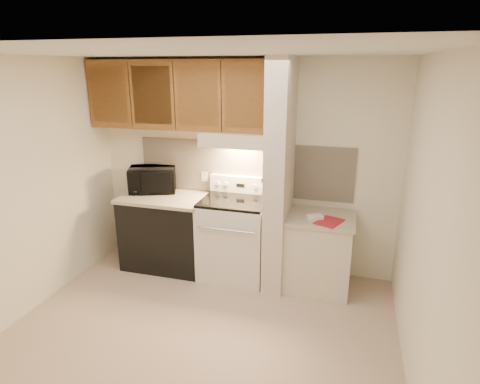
% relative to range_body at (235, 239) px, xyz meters
% --- Properties ---
extents(floor, '(3.60, 3.60, 0.00)m').
position_rel_range_body_xyz_m(floor, '(0.00, -1.16, -0.46)').
color(floor, '#C2A691').
rests_on(floor, ground).
extents(ceiling, '(3.60, 3.60, 0.00)m').
position_rel_range_body_xyz_m(ceiling, '(0.00, -1.16, 2.04)').
color(ceiling, white).
rests_on(ceiling, wall_back).
extents(wall_back, '(3.60, 2.50, 0.02)m').
position_rel_range_body_xyz_m(wall_back, '(0.00, 0.34, 0.79)').
color(wall_back, white).
rests_on(wall_back, floor).
extents(wall_left, '(0.02, 3.00, 2.50)m').
position_rel_range_body_xyz_m(wall_left, '(-1.80, -1.16, 0.79)').
color(wall_left, white).
rests_on(wall_left, floor).
extents(wall_right, '(0.02, 3.00, 2.50)m').
position_rel_range_body_xyz_m(wall_right, '(1.80, -1.16, 0.79)').
color(wall_right, white).
rests_on(wall_right, floor).
extents(backsplash, '(2.60, 0.02, 0.63)m').
position_rel_range_body_xyz_m(backsplash, '(0.00, 0.33, 0.78)').
color(backsplash, beige).
rests_on(backsplash, wall_back).
extents(range_body, '(0.76, 0.65, 0.92)m').
position_rel_range_body_xyz_m(range_body, '(0.00, 0.00, 0.00)').
color(range_body, silver).
rests_on(range_body, floor).
extents(oven_window, '(0.50, 0.01, 0.30)m').
position_rel_range_body_xyz_m(oven_window, '(0.00, -0.32, 0.04)').
color(oven_window, black).
rests_on(oven_window, range_body).
extents(oven_handle, '(0.65, 0.02, 0.02)m').
position_rel_range_body_xyz_m(oven_handle, '(0.00, -0.35, 0.26)').
color(oven_handle, silver).
rests_on(oven_handle, range_body).
extents(cooktop, '(0.74, 0.64, 0.03)m').
position_rel_range_body_xyz_m(cooktop, '(0.00, 0.00, 0.48)').
color(cooktop, black).
rests_on(cooktop, range_body).
extents(range_backguard, '(0.76, 0.08, 0.20)m').
position_rel_range_body_xyz_m(range_backguard, '(0.00, 0.28, 0.59)').
color(range_backguard, silver).
rests_on(range_backguard, range_body).
extents(range_display, '(0.10, 0.01, 0.04)m').
position_rel_range_body_xyz_m(range_display, '(0.00, 0.24, 0.59)').
color(range_display, black).
rests_on(range_display, range_backguard).
extents(range_knob_left_outer, '(0.05, 0.02, 0.05)m').
position_rel_range_body_xyz_m(range_knob_left_outer, '(-0.28, 0.24, 0.59)').
color(range_knob_left_outer, silver).
rests_on(range_knob_left_outer, range_backguard).
extents(range_knob_left_inner, '(0.05, 0.02, 0.05)m').
position_rel_range_body_xyz_m(range_knob_left_inner, '(-0.18, 0.24, 0.59)').
color(range_knob_left_inner, silver).
rests_on(range_knob_left_inner, range_backguard).
extents(range_knob_right_inner, '(0.05, 0.02, 0.05)m').
position_rel_range_body_xyz_m(range_knob_right_inner, '(0.18, 0.24, 0.59)').
color(range_knob_right_inner, silver).
rests_on(range_knob_right_inner, range_backguard).
extents(range_knob_right_outer, '(0.05, 0.02, 0.05)m').
position_rel_range_body_xyz_m(range_knob_right_outer, '(0.28, 0.24, 0.59)').
color(range_knob_right_outer, silver).
rests_on(range_knob_right_outer, range_backguard).
extents(dishwasher_front, '(1.00, 0.63, 0.87)m').
position_rel_range_body_xyz_m(dishwasher_front, '(-0.88, 0.01, -0.03)').
color(dishwasher_front, black).
rests_on(dishwasher_front, floor).
extents(left_countertop, '(1.04, 0.67, 0.04)m').
position_rel_range_body_xyz_m(left_countertop, '(-0.88, 0.01, 0.43)').
color(left_countertop, '#BDAD93').
rests_on(left_countertop, dishwasher_front).
extents(spoon_rest, '(0.25, 0.09, 0.02)m').
position_rel_range_body_xyz_m(spoon_rest, '(-1.23, 0.09, 0.46)').
color(spoon_rest, black).
rests_on(spoon_rest, left_countertop).
extents(teal_jar, '(0.10, 0.10, 0.10)m').
position_rel_range_body_xyz_m(teal_jar, '(-1.23, 0.23, 0.50)').
color(teal_jar, '#266161').
rests_on(teal_jar, left_countertop).
extents(outlet, '(0.08, 0.01, 0.12)m').
position_rel_range_body_xyz_m(outlet, '(-0.48, 0.32, 0.64)').
color(outlet, beige).
rests_on(outlet, backsplash).
extents(microwave, '(0.65, 0.55, 0.31)m').
position_rel_range_body_xyz_m(microwave, '(-1.10, 0.15, 0.60)').
color(microwave, black).
rests_on(microwave, left_countertop).
extents(partition_pillar, '(0.22, 0.70, 2.50)m').
position_rel_range_body_xyz_m(partition_pillar, '(0.51, -0.01, 0.79)').
color(partition_pillar, beige).
rests_on(partition_pillar, floor).
extents(pillar_trim, '(0.01, 0.70, 0.04)m').
position_rel_range_body_xyz_m(pillar_trim, '(0.39, -0.01, 0.84)').
color(pillar_trim, brown).
rests_on(pillar_trim, partition_pillar).
extents(knife_strip, '(0.02, 0.42, 0.04)m').
position_rel_range_body_xyz_m(knife_strip, '(0.39, -0.06, 0.86)').
color(knife_strip, black).
rests_on(knife_strip, partition_pillar).
extents(knife_blade_a, '(0.01, 0.03, 0.16)m').
position_rel_range_body_xyz_m(knife_blade_a, '(0.38, -0.22, 0.76)').
color(knife_blade_a, silver).
rests_on(knife_blade_a, knife_strip).
extents(knife_handle_a, '(0.02, 0.02, 0.10)m').
position_rel_range_body_xyz_m(knife_handle_a, '(0.38, -0.21, 0.91)').
color(knife_handle_a, black).
rests_on(knife_handle_a, knife_strip).
extents(knife_blade_b, '(0.01, 0.04, 0.18)m').
position_rel_range_body_xyz_m(knife_blade_b, '(0.38, -0.13, 0.75)').
color(knife_blade_b, silver).
rests_on(knife_blade_b, knife_strip).
extents(knife_handle_b, '(0.02, 0.02, 0.10)m').
position_rel_range_body_xyz_m(knife_handle_b, '(0.38, -0.14, 0.91)').
color(knife_handle_b, black).
rests_on(knife_handle_b, knife_strip).
extents(knife_blade_c, '(0.01, 0.04, 0.20)m').
position_rel_range_body_xyz_m(knife_blade_c, '(0.38, -0.05, 0.74)').
color(knife_blade_c, silver).
rests_on(knife_blade_c, knife_strip).
extents(knife_handle_c, '(0.02, 0.02, 0.10)m').
position_rel_range_body_xyz_m(knife_handle_c, '(0.38, -0.04, 0.91)').
color(knife_handle_c, black).
rests_on(knife_handle_c, knife_strip).
extents(knife_blade_d, '(0.01, 0.04, 0.16)m').
position_rel_range_body_xyz_m(knife_blade_d, '(0.38, 0.03, 0.76)').
color(knife_blade_d, silver).
rests_on(knife_blade_d, knife_strip).
extents(knife_handle_d, '(0.02, 0.02, 0.10)m').
position_rel_range_body_xyz_m(knife_handle_d, '(0.38, 0.03, 0.91)').
color(knife_handle_d, black).
rests_on(knife_handle_d, knife_strip).
extents(knife_blade_e, '(0.01, 0.04, 0.18)m').
position_rel_range_body_xyz_m(knife_blade_e, '(0.38, 0.10, 0.75)').
color(knife_blade_e, silver).
rests_on(knife_blade_e, knife_strip).
extents(knife_handle_e, '(0.02, 0.02, 0.10)m').
position_rel_range_body_xyz_m(knife_handle_e, '(0.38, 0.12, 0.91)').
color(knife_handle_e, black).
rests_on(knife_handle_e, knife_strip).
extents(oven_mitt, '(0.03, 0.10, 0.24)m').
position_rel_range_body_xyz_m(oven_mitt, '(0.38, 0.17, 0.69)').
color(oven_mitt, slate).
rests_on(oven_mitt, partition_pillar).
extents(right_cab_base, '(0.70, 0.60, 0.81)m').
position_rel_range_body_xyz_m(right_cab_base, '(0.97, -0.01, -0.06)').
color(right_cab_base, beige).
rests_on(right_cab_base, floor).
extents(right_countertop, '(0.74, 0.64, 0.04)m').
position_rel_range_body_xyz_m(right_countertop, '(0.97, -0.01, 0.37)').
color(right_countertop, '#BDAD93').
rests_on(right_countertop, right_cab_base).
extents(red_folder, '(0.32, 0.37, 0.01)m').
position_rel_range_body_xyz_m(red_folder, '(1.07, -0.16, 0.40)').
color(red_folder, '#AA1E27').
rests_on(red_folder, right_countertop).
extents(white_box, '(0.19, 0.16, 0.04)m').
position_rel_range_body_xyz_m(white_box, '(0.92, -0.11, 0.41)').
color(white_box, white).
rests_on(white_box, right_countertop).
extents(range_hood, '(0.78, 0.44, 0.15)m').
position_rel_range_body_xyz_m(range_hood, '(0.00, 0.12, 1.17)').
color(range_hood, beige).
rests_on(range_hood, upper_cabinets).
extents(hood_lip, '(0.78, 0.04, 0.06)m').
position_rel_range_body_xyz_m(hood_lip, '(0.00, -0.08, 1.12)').
color(hood_lip, beige).
rests_on(hood_lip, range_hood).
extents(upper_cabinets, '(2.18, 0.33, 0.77)m').
position_rel_range_body_xyz_m(upper_cabinets, '(-0.69, 0.17, 1.62)').
color(upper_cabinets, brown).
rests_on(upper_cabinets, wall_back).
extents(cab_door_a, '(0.46, 0.01, 0.63)m').
position_rel_range_body_xyz_m(cab_door_a, '(-1.51, 0.01, 1.62)').
color(cab_door_a, brown).
rests_on(cab_door_a, upper_cabinets).
extents(cab_gap_a, '(0.01, 0.01, 0.73)m').
position_rel_range_body_xyz_m(cab_gap_a, '(-1.23, 0.01, 1.62)').
color(cab_gap_a, black).
rests_on(cab_gap_a, upper_cabinets).
extents(cab_door_b, '(0.46, 0.01, 0.63)m').
position_rel_range_body_xyz_m(cab_door_b, '(-0.96, 0.01, 1.62)').
color(cab_door_b, brown).
rests_on(cab_door_b, upper_cabinets).
extents(cab_gap_b, '(0.01, 0.01, 0.73)m').
position_rel_range_body_xyz_m(cab_gap_b, '(-0.69, 0.01, 1.62)').
color(cab_gap_b, black).
rests_on(cab_gap_b, upper_cabinets).
extents(cab_door_c, '(0.46, 0.01, 0.63)m').
position_rel_range_body_xyz_m(cab_door_c, '(-0.42, 0.01, 1.62)').
color(cab_door_c, brown).
rests_on(cab_door_c, upper_cabinets).
extents(cab_gap_c, '(0.01, 0.01, 0.73)m').
position_rel_range_body_xyz_m(cab_gap_c, '(-0.14, 0.01, 1.62)').
color(cab_gap_c, black).
rests_on(cab_gap_c, upper_cabinets).
extents(cab_door_d, '(0.46, 0.01, 0.63)m').
position_rel_range_body_xyz_m(cab_door_d, '(0.13, 0.01, 1.62)').
color(cab_door_d, brown).
rests_on(cab_door_d, upper_cabinets).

